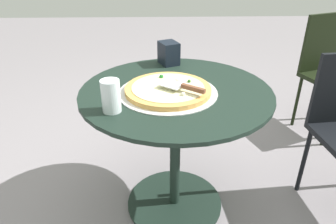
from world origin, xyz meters
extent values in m
plane|color=gray|center=(0.00, 0.00, 0.00)|extent=(10.00, 10.00, 0.00)
cylinder|color=black|center=(0.00, 0.00, 0.68)|extent=(0.87, 0.87, 0.02)
cylinder|color=black|center=(0.00, 0.00, 0.35)|extent=(0.05, 0.05, 0.65)
cylinder|color=black|center=(0.00, 0.00, 0.01)|extent=(0.51, 0.51, 0.02)
cylinder|color=silver|center=(-0.04, -0.03, 0.69)|extent=(0.44, 0.44, 0.00)
cylinder|color=tan|center=(-0.04, -0.03, 0.70)|extent=(0.38, 0.38, 0.02)
cylinder|color=beige|center=(-0.04, -0.03, 0.72)|extent=(0.32, 0.32, 0.00)
sphere|color=silver|center=(0.01, 0.04, 0.72)|extent=(0.01, 0.01, 0.01)
sphere|color=white|center=(-0.03, -0.05, 0.72)|extent=(0.02, 0.02, 0.02)
sphere|color=#E0F1C7|center=(0.02, 0.01, 0.72)|extent=(0.02, 0.02, 0.02)
sphere|color=beige|center=(-0.01, 0.00, 0.72)|extent=(0.02, 0.02, 0.02)
sphere|color=#227027|center=(-0.06, 0.07, 0.72)|extent=(0.02, 0.02, 0.02)
sphere|color=#2F5F24|center=(0.06, 0.02, 0.72)|extent=(0.02, 0.02, 0.02)
sphere|color=#286531|center=(-0.03, -0.01, 0.72)|extent=(0.02, 0.02, 0.02)
sphere|color=silver|center=(0.02, -0.12, 0.72)|extent=(0.02, 0.02, 0.02)
cube|color=silver|center=(-0.02, -0.04, 0.73)|extent=(0.13, 0.12, 0.00)
cube|color=brown|center=(0.06, -0.11, 0.74)|extent=(0.10, 0.08, 0.02)
cylinder|color=silver|center=(-0.26, -0.20, 0.75)|extent=(0.07, 0.07, 0.13)
cube|color=black|center=(-0.02, 0.34, 0.75)|extent=(0.12, 0.13, 0.12)
cylinder|color=black|center=(0.72, 0.09, 0.21)|extent=(0.02, 0.02, 0.42)
cube|color=black|center=(1.17, 0.73, 0.43)|extent=(0.47, 0.47, 0.03)
cube|color=black|center=(1.11, 0.89, 0.64)|extent=(0.35, 0.15, 0.41)
cylinder|color=black|center=(1.08, 0.54, 0.21)|extent=(0.02, 0.02, 0.41)
cylinder|color=black|center=(1.26, 0.93, 0.21)|extent=(0.02, 0.02, 0.41)
cylinder|color=black|center=(0.97, 0.82, 0.21)|extent=(0.02, 0.02, 0.41)
camera|label=1|loc=(-0.07, -1.29, 1.27)|focal=33.43mm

